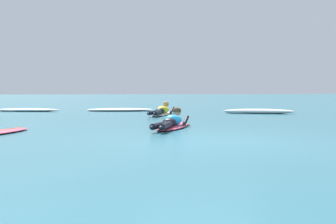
{
  "coord_description": "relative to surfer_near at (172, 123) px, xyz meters",
  "views": [
    {
      "loc": [
        -2.19,
        -7.63,
        0.96
      ],
      "look_at": [
        0.34,
        5.19,
        0.25
      ],
      "focal_mm": 45.82,
      "sensor_mm": 36.0,
      "label": 1
    }
  ],
  "objects": [
    {
      "name": "ground_plane",
      "position": [
        0.1,
        7.51,
        -0.14
      ],
      "size": [
        120.0,
        120.0,
        0.0
      ],
      "primitive_type": "plane",
      "color": "#2D6B7A"
    },
    {
      "name": "surfer_near",
      "position": [
        0.0,
        0.0,
        0.0
      ],
      "size": [
        1.49,
        2.41,
        0.54
      ],
      "color": "#E54C66",
      "rests_on": "ground"
    },
    {
      "name": "surfer_far",
      "position": [
        0.71,
        5.19,
        0.0
      ],
      "size": [
        1.51,
        2.55,
        0.54
      ],
      "color": "white",
      "rests_on": "ground"
    },
    {
      "name": "whitewater_front",
      "position": [
        4.6,
        5.51,
        -0.05
      ],
      "size": [
        2.73,
        1.52,
        0.19
      ],
      "color": "white",
      "rests_on": "ground"
    },
    {
      "name": "whitewater_mid_left",
      "position": [
        -4.42,
        8.78,
        -0.07
      ],
      "size": [
        2.79,
        1.26,
        0.15
      ],
      "color": "white",
      "rests_on": "ground"
    },
    {
      "name": "whitewater_mid_right",
      "position": [
        -0.53,
        8.43,
        -0.08
      ],
      "size": [
        2.94,
        1.19,
        0.13
      ],
      "color": "white",
      "rests_on": "ground"
    }
  ]
}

